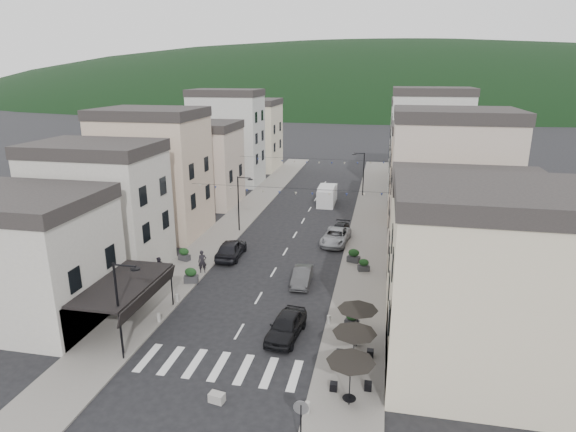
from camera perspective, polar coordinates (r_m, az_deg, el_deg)
name	(u,v)px	position (r m, az deg, el deg)	size (l,w,h in m)	color
ground	(207,388)	(28.12, -9.59, -19.41)	(700.00, 700.00, 0.00)	black
sidewalk_left	(243,214)	(57.84, -5.38, 0.20)	(4.00, 76.00, 0.12)	slate
sidewalk_right	(369,222)	(55.52, 9.62, -0.68)	(4.00, 76.00, 0.12)	slate
hill_backdrop	(374,98)	(321.56, 10.14, 13.60)	(640.00, 360.00, 70.00)	black
boutique_building	(14,263)	(37.71, -29.71, -4.89)	(12.00, 8.00, 8.00)	#B6B0A7
bistro_building	(486,295)	(28.13, 22.38, -8.71)	(10.00, 8.00, 10.00)	beige
boutique_awning	(127,285)	(33.35, -18.59, -7.81)	(3.77, 7.50, 3.28)	black
buildings_row_left	(202,154)	(64.05, -10.10, 7.20)	(10.20, 54.16, 14.00)	#B6B0A7
buildings_row_right	(434,162)	(58.79, 16.96, 6.09)	(10.20, 54.16, 14.50)	beige
cafe_terrace	(354,337)	(27.72, 7.87, -14.07)	(2.50, 8.10, 2.53)	black
streetlamp_left_near	(122,300)	(30.11, -19.12, -9.38)	(1.70, 0.56, 6.00)	black
streetlamp_left_far	(241,198)	(50.86, -5.61, 2.13)	(1.70, 0.56, 6.00)	black
streetlamp_right_far	(362,170)	(66.33, 8.72, 5.47)	(1.70, 0.56, 6.00)	black
traffic_sign	(301,416)	(22.98, 1.55, -22.58)	(0.70, 0.07, 2.70)	black
bollards	(237,330)	(32.23, -6.09, -13.25)	(11.66, 10.26, 0.60)	gray
bunting_near	(287,192)	(45.22, -0.07, 2.91)	(19.00, 0.28, 0.62)	black
bunting_far	(313,162)	(60.64, 2.96, 6.46)	(19.00, 0.28, 0.62)	black
parked_car_a	(286,326)	(31.75, -0.22, -12.89)	(1.85, 4.59, 1.56)	black
parked_car_b	(302,276)	(39.03, 1.68, -7.16)	(1.40, 4.01, 1.32)	#353638
parked_car_c	(336,236)	(48.10, 5.67, -2.43)	(2.44, 5.29, 1.47)	#92949A
parked_car_d	(339,231)	(50.10, 6.08, -1.77)	(1.78, 4.39, 1.27)	black
parked_car_e	(231,249)	(44.62, -6.77, -3.87)	(2.01, 5.00, 1.70)	black
delivery_van	(327,195)	(62.10, 4.65, 2.50)	(2.09, 5.25, 2.51)	silver
pedestrian_a	(202,262)	(41.38, -10.12, -5.35)	(0.71, 0.47, 1.95)	black
pedestrian_b	(159,267)	(41.35, -15.01, -5.88)	(0.83, 0.64, 1.70)	black
concrete_block_a	(217,398)	(26.95, -8.43, -20.52)	(0.80, 0.50, 0.50)	gray
planter_la	(191,275)	(39.81, -11.44, -6.91)	(1.24, 0.89, 1.25)	#313134
planter_lb	(184,254)	(44.44, -12.22, -4.46)	(1.17, 0.89, 1.17)	#303033
planter_ra	(352,319)	(33.11, 7.58, -12.04)	(1.01, 0.71, 1.02)	#28282A
planter_rb	(364,265)	(41.74, 8.97, -5.76)	(1.08, 0.80, 1.08)	#2D2E30
planter_rc	(354,256)	(43.43, 7.79, -4.68)	(1.24, 0.96, 1.23)	#2F2F32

